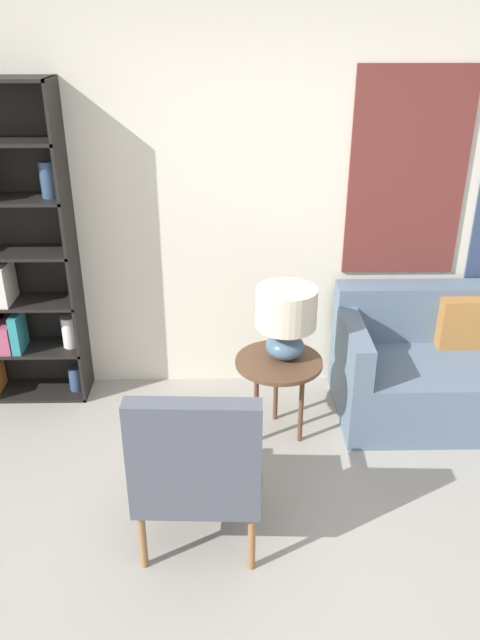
% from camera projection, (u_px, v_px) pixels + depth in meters
% --- Properties ---
extents(ground_plane, '(14.00, 14.00, 0.00)m').
position_uv_depth(ground_plane, '(243.00, 614.00, 2.77)').
color(ground_plane, '#9E998E').
extents(wall_back, '(6.40, 0.08, 2.70)m').
position_uv_depth(wall_back, '(244.00, 195.00, 3.99)').
color(wall_back, silver).
rests_on(wall_back, ground_plane).
extents(armchair, '(0.63, 0.63, 0.93)m').
position_uv_depth(armchair, '(197.00, 463.00, 2.91)').
color(armchair, olive).
rests_on(armchair, ground_plane).
extents(couch, '(1.68, 0.81, 0.80)m').
position_uv_depth(couch, '(465.00, 368.00, 4.10)').
color(couch, slate).
rests_on(couch, ground_plane).
extents(side_table, '(0.53, 0.53, 0.53)m').
position_uv_depth(side_table, '(279.00, 368.00, 3.76)').
color(side_table, brown).
rests_on(side_table, ground_plane).
extents(table_lamp, '(0.36, 0.36, 0.45)m').
position_uv_depth(table_lamp, '(286.00, 316.00, 3.65)').
color(table_lamp, slate).
rests_on(table_lamp, side_table).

